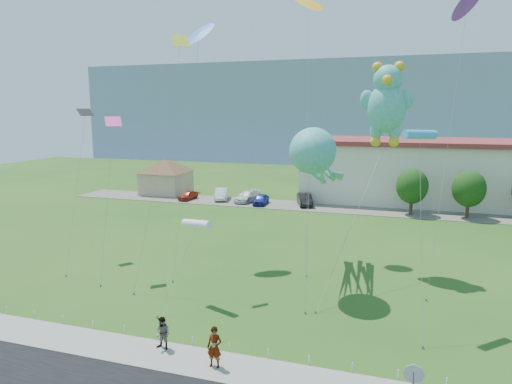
# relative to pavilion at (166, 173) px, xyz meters

# --- Properties ---
(ground) EXTENTS (160.00, 160.00, 0.00)m
(ground) POSITION_rel_pavilion_xyz_m (24.00, -38.00, -3.02)
(ground) COLOR #1F4C15
(ground) RESTS_ON ground
(sidewalk) EXTENTS (80.00, 2.50, 0.10)m
(sidewalk) POSITION_rel_pavilion_xyz_m (24.00, -40.75, -2.97)
(sidewalk) COLOR gray
(sidewalk) RESTS_ON ground
(parking_strip) EXTENTS (70.00, 6.00, 0.06)m
(parking_strip) POSITION_rel_pavilion_xyz_m (24.00, -3.00, -2.99)
(parking_strip) COLOR #59544C
(parking_strip) RESTS_ON ground
(hill_ridge) EXTENTS (160.00, 50.00, 25.00)m
(hill_ridge) POSITION_rel_pavilion_xyz_m (24.00, 82.00, 9.48)
(hill_ridge) COLOR #7590A1
(hill_ridge) RESTS_ON ground
(pavilion) EXTENTS (9.20, 9.20, 5.00)m
(pavilion) POSITION_rel_pavilion_xyz_m (0.00, 0.00, 0.00)
(pavilion) COLOR tan
(pavilion) RESTS_ON ground
(stop_sign) EXTENTS (0.80, 0.07, 2.50)m
(stop_sign) POSITION_rel_pavilion_xyz_m (33.50, -42.21, -1.15)
(stop_sign) COLOR slate
(stop_sign) RESTS_ON ground
(rope_fence) EXTENTS (26.05, 0.05, 0.50)m
(rope_fence) POSITION_rel_pavilion_xyz_m (24.00, -39.30, -2.77)
(rope_fence) COLOR white
(rope_fence) RESTS_ON ground
(tree_near) EXTENTS (3.60, 3.60, 5.47)m
(tree_near) POSITION_rel_pavilion_xyz_m (34.00, -4.00, 0.36)
(tree_near) COLOR #3F2B19
(tree_near) RESTS_ON ground
(tree_mid) EXTENTS (3.60, 3.60, 5.47)m
(tree_mid) POSITION_rel_pavilion_xyz_m (40.00, -4.00, 0.36)
(tree_mid) COLOR #3F2B19
(tree_mid) RESTS_ON ground
(pedestrian_left) EXTENTS (0.72, 0.48, 1.95)m
(pedestrian_left) POSITION_rel_pavilion_xyz_m (24.90, -40.91, -1.95)
(pedestrian_left) COLOR gray
(pedestrian_left) RESTS_ON sidewalk
(pedestrian_right) EXTENTS (0.90, 0.75, 1.67)m
(pedestrian_right) POSITION_rel_pavilion_xyz_m (21.83, -40.21, -2.09)
(pedestrian_right) COLOR gray
(pedestrian_right) RESTS_ON sidewalk
(parked_car_red) EXTENTS (1.76, 3.70, 1.22)m
(parked_car_red) POSITION_rel_pavilion_xyz_m (5.28, -3.59, -2.35)
(parked_car_red) COLOR #9D2813
(parked_car_red) RESTS_ON parking_strip
(parked_car_silver) EXTENTS (2.85, 4.90, 1.53)m
(parked_car_silver) POSITION_rel_pavilion_xyz_m (9.60, -2.14, -2.20)
(parked_car_silver) COLOR silver
(parked_car_silver) RESTS_ON parking_strip
(parked_car_white) EXTENTS (2.96, 5.16, 1.41)m
(parked_car_white) POSITION_rel_pavilion_xyz_m (13.41, -2.52, -2.26)
(parked_car_white) COLOR silver
(parked_car_white) RESTS_ON parking_strip
(parked_car_blue) EXTENTS (1.74, 3.93, 1.32)m
(parked_car_blue) POSITION_rel_pavilion_xyz_m (15.68, -3.69, -2.31)
(parked_car_blue) COLOR navy
(parked_car_blue) RESTS_ON parking_strip
(parked_car_black) EXTENTS (3.03, 4.91, 1.53)m
(parked_car_black) POSITION_rel_pavilion_xyz_m (21.16, -2.52, -2.20)
(parked_car_black) COLOR black
(parked_car_black) RESTS_ON parking_strip
(octopus_kite) EXTENTS (2.99, 11.05, 10.81)m
(octopus_kite) POSITION_rel_pavilion_xyz_m (27.22, -28.63, 5.55)
(octopus_kite) COLOR teal
(octopus_kite) RESTS_ON ground
(teddy_bear_kite) EXTENTS (5.09, 11.12, 15.35)m
(teddy_bear_kite) POSITION_rel_pavilion_xyz_m (31.41, -23.75, 9.46)
(teddy_bear_kite) COLOR teal
(teddy_bear_kite) RESTS_ON ground
(small_kite_pink) EXTENTS (1.35, 4.08, 11.53)m
(small_kite_pink) POSITION_rel_pavilion_xyz_m (12.91, -30.89, 6.86)
(small_kite_pink) COLOR #F5369A
(small_kite_pink) RESTS_ON ground
(small_kite_black) EXTENTS (2.77, 6.60, 12.19)m
(small_kite_black) POSITION_rel_pavilion_xyz_m (8.09, -27.83, 7.35)
(small_kite_black) COLOR black
(small_kite_black) RESTS_ON ground
(small_kite_blue) EXTENTS (1.83, 7.91, 18.52)m
(small_kite_blue) POSITION_rel_pavilion_xyz_m (16.98, -24.71, 14.37)
(small_kite_blue) COLOR blue
(small_kite_blue) RESTS_ON ground
(small_kite_cyan) EXTENTS (0.92, 4.82, 10.98)m
(small_kite_cyan) POSITION_rel_pavilion_xyz_m (33.55, -32.44, 7.43)
(small_kite_cyan) COLOR #34A5EB
(small_kite_cyan) RESTS_ON ground
(small_kite_purple) EXTENTS (2.72, 7.13, 19.78)m
(small_kite_purple) POSITION_rel_pavilion_xyz_m (36.33, -23.46, 15.57)
(small_kite_purple) COLOR purple
(small_kite_purple) RESTS_ON ground
(small_kite_white) EXTENTS (1.50, 4.15, 5.44)m
(small_kite_white) POSITION_rel_pavilion_xyz_m (20.88, -34.10, 1.95)
(small_kite_white) COLOR white
(small_kite_white) RESTS_ON ground
(small_kite_yellow) EXTENTS (2.58, 4.69, 16.84)m
(small_kite_yellow) POSITION_rel_pavilion_xyz_m (18.07, -30.97, 11.17)
(small_kite_yellow) COLOR #D9EB37
(small_kite_yellow) RESTS_ON ground
(small_kite_orange) EXTENTS (2.80, 8.55, 21.31)m
(small_kite_orange) POSITION_rel_pavilion_xyz_m (24.75, -20.17, 17.02)
(small_kite_orange) COLOR #FBAE1B
(small_kite_orange) RESTS_ON ground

